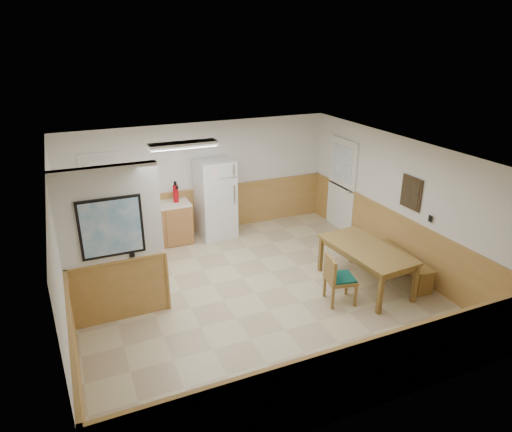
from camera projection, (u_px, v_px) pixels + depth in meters
name	position (u px, v px, depth m)	size (l,w,h in m)	color
ground	(255.00, 293.00, 8.01)	(6.00, 6.00, 0.00)	#C2B58B
ceiling	(255.00, 154.00, 7.08)	(6.00, 6.00, 0.02)	silver
back_wall	(201.00, 179.00, 10.10)	(6.00, 0.02, 2.50)	white
right_wall	(400.00, 203.00, 8.66)	(0.02, 6.00, 2.50)	white
left_wall	(60.00, 261.00, 6.43)	(0.02, 6.00, 2.50)	white
wainscot_back	(203.00, 211.00, 10.36)	(6.00, 0.04, 1.00)	#BA854A
wainscot_right	(394.00, 239.00, 8.93)	(0.04, 6.00, 1.00)	#BA854A
wainscot_left	(70.00, 306.00, 6.72)	(0.04, 6.00, 1.00)	#BA854A
partition_wall	(113.00, 248.00, 6.89)	(1.50, 0.20, 2.50)	white
kitchen_counter	(153.00, 225.00, 9.67)	(2.20, 0.61, 1.00)	#A4663A
exterior_door	(341.00, 185.00, 10.34)	(0.07, 1.02, 2.15)	white
kitchen_window	(101.00, 177.00, 9.19)	(0.80, 0.04, 1.00)	white
wall_painting	(411.00, 193.00, 8.28)	(0.04, 0.50, 0.60)	#362615
fluorescent_fixture	(183.00, 145.00, 7.91)	(1.20, 0.30, 0.09)	white
refrigerator	(215.00, 199.00, 10.00)	(0.81, 0.75, 1.75)	white
dining_table	(366.00, 253.00, 8.02)	(1.00, 1.82, 0.75)	olive
dining_bench	(403.00, 261.00, 8.42)	(0.43, 1.47, 0.45)	olive
dining_chair	(336.00, 276.00, 7.57)	(0.71, 0.55, 0.85)	olive
fire_extinguisher	(176.00, 193.00, 9.65)	(0.15, 0.15, 0.46)	#B00913
soap_bottle	(95.00, 209.00, 9.02)	(0.07, 0.07, 0.22)	#178139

